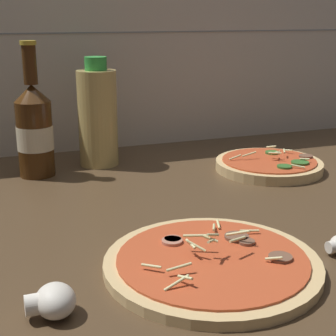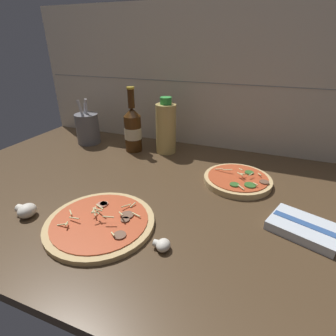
{
  "view_description": "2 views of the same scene",
  "coord_description": "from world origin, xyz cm",
  "px_view_note": "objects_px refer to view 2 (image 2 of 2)",
  "views": [
    {
      "loc": [
        -34.85,
        -75.03,
        34.01
      ],
      "look_at": [
        -4.08,
        9.44,
        7.1
      ],
      "focal_mm": 55.0,
      "sensor_mm": 36.0,
      "label": 1
    },
    {
      "loc": [
        27.35,
        -64.95,
        45.56
      ],
      "look_at": [
        -2.57,
        10.58,
        5.96
      ],
      "focal_mm": 28.0,
      "sensor_mm": 36.0,
      "label": 2
    }
  ],
  "objects_px": {
    "pizza_far": "(238,180)",
    "mushroom_right": "(26,210)",
    "utensil_crock": "(88,128)",
    "oil_bottle": "(166,128)",
    "mushroom_left": "(162,245)",
    "dish_towel": "(304,228)",
    "pizza_near": "(100,222)",
    "beer_bottle": "(133,129)"
  },
  "relations": [
    {
      "from": "pizza_far",
      "to": "dish_towel",
      "type": "relative_size",
      "value": 1.2
    },
    {
      "from": "pizza_near",
      "to": "utensil_crock",
      "type": "bearing_deg",
      "value": 129.2
    },
    {
      "from": "oil_bottle",
      "to": "dish_towel",
      "type": "relative_size",
      "value": 1.24
    },
    {
      "from": "mushroom_left",
      "to": "mushroom_right",
      "type": "bearing_deg",
      "value": -177.35
    },
    {
      "from": "dish_towel",
      "to": "oil_bottle",
      "type": "bearing_deg",
      "value": 145.03
    },
    {
      "from": "pizza_near",
      "to": "mushroom_right",
      "type": "xyz_separation_m",
      "value": [
        -0.21,
        -0.04,
        0.01
      ]
    },
    {
      "from": "oil_bottle",
      "to": "mushroom_left",
      "type": "distance_m",
      "value": 0.59
    },
    {
      "from": "oil_bottle",
      "to": "mushroom_right",
      "type": "distance_m",
      "value": 0.6
    },
    {
      "from": "pizza_far",
      "to": "mushroom_right",
      "type": "distance_m",
      "value": 0.64
    },
    {
      "from": "dish_towel",
      "to": "beer_bottle",
      "type": "bearing_deg",
      "value": 153.44
    },
    {
      "from": "utensil_crock",
      "to": "pizza_far",
      "type": "bearing_deg",
      "value": -11.14
    },
    {
      "from": "mushroom_left",
      "to": "pizza_near",
      "type": "bearing_deg",
      "value": 173.08
    },
    {
      "from": "pizza_near",
      "to": "beer_bottle",
      "type": "bearing_deg",
      "value": 108.67
    },
    {
      "from": "mushroom_right",
      "to": "pizza_near",
      "type": "bearing_deg",
      "value": 10.97
    },
    {
      "from": "pizza_far",
      "to": "mushroom_right",
      "type": "relative_size",
      "value": 4.09
    },
    {
      "from": "mushroom_left",
      "to": "dish_towel",
      "type": "height_order",
      "value": "same"
    },
    {
      "from": "mushroom_right",
      "to": "dish_towel",
      "type": "bearing_deg",
      "value": 16.42
    },
    {
      "from": "oil_bottle",
      "to": "utensil_crock",
      "type": "bearing_deg",
      "value": -175.76
    },
    {
      "from": "pizza_near",
      "to": "oil_bottle",
      "type": "xyz_separation_m",
      "value": [
        -0.03,
        0.52,
        0.1
      ]
    },
    {
      "from": "oil_bottle",
      "to": "dish_towel",
      "type": "bearing_deg",
      "value": -34.97
    },
    {
      "from": "pizza_near",
      "to": "pizza_far",
      "type": "distance_m",
      "value": 0.47
    },
    {
      "from": "dish_towel",
      "to": "pizza_near",
      "type": "bearing_deg",
      "value": -161.34
    },
    {
      "from": "mushroom_left",
      "to": "oil_bottle",
      "type": "bearing_deg",
      "value": 111.23
    },
    {
      "from": "pizza_near",
      "to": "utensil_crock",
      "type": "height_order",
      "value": "utensil_crock"
    },
    {
      "from": "pizza_near",
      "to": "pizza_far",
      "type": "bearing_deg",
      "value": 50.41
    },
    {
      "from": "beer_bottle",
      "to": "mushroom_right",
      "type": "height_order",
      "value": "beer_bottle"
    },
    {
      "from": "pizza_far",
      "to": "mushroom_left",
      "type": "height_order",
      "value": "pizza_far"
    },
    {
      "from": "pizza_near",
      "to": "mushroom_right",
      "type": "distance_m",
      "value": 0.21
    },
    {
      "from": "mushroom_right",
      "to": "oil_bottle",
      "type": "bearing_deg",
      "value": 72.48
    },
    {
      "from": "pizza_near",
      "to": "pizza_far",
      "type": "xyz_separation_m",
      "value": [
        0.3,
        0.36,
        0.0
      ]
    },
    {
      "from": "pizza_far",
      "to": "mushroom_right",
      "type": "bearing_deg",
      "value": -141.65
    },
    {
      "from": "pizza_near",
      "to": "dish_towel",
      "type": "relative_size",
      "value": 1.51
    },
    {
      "from": "utensil_crock",
      "to": "mushroom_right",
      "type": "bearing_deg",
      "value": -69.82
    },
    {
      "from": "oil_bottle",
      "to": "pizza_near",
      "type": "bearing_deg",
      "value": -86.8
    },
    {
      "from": "dish_towel",
      "to": "pizza_far",
      "type": "bearing_deg",
      "value": 134.28
    },
    {
      "from": "pizza_near",
      "to": "pizza_far",
      "type": "relative_size",
      "value": 1.26
    },
    {
      "from": "mushroom_right",
      "to": "dish_towel",
      "type": "relative_size",
      "value": 0.29
    },
    {
      "from": "oil_bottle",
      "to": "mushroom_right",
      "type": "xyz_separation_m",
      "value": [
        -0.18,
        -0.57,
        -0.09
      ]
    },
    {
      "from": "oil_bottle",
      "to": "mushroom_left",
      "type": "bearing_deg",
      "value": -68.77
    },
    {
      "from": "pizza_far",
      "to": "utensil_crock",
      "type": "xyz_separation_m",
      "value": [
        -0.7,
        0.14,
        0.06
      ]
    },
    {
      "from": "pizza_far",
      "to": "mushroom_right",
      "type": "height_order",
      "value": "pizza_far"
    },
    {
      "from": "mushroom_right",
      "to": "utensil_crock",
      "type": "distance_m",
      "value": 0.57
    }
  ]
}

